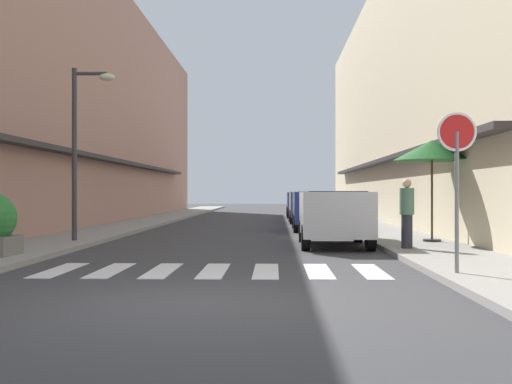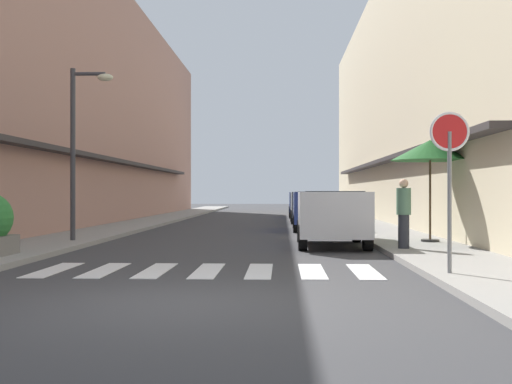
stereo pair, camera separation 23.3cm
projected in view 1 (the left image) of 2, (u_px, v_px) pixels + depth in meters
ground_plane at (249, 226)px, 26.74m from camera, size 103.24×103.24×0.00m
sidewalk_left at (137, 224)px, 26.89m from camera, size 2.27×65.70×0.12m
sidewalk_right at (362, 225)px, 26.60m from camera, size 2.27×65.70×0.12m
building_row_left at (65, 103)px, 28.35m from camera, size 5.50×44.24×11.10m
building_row_right at (439, 94)px, 27.84m from camera, size 5.50×44.24×11.74m
crosswalk at (214, 271)px, 11.28m from camera, size 6.15×2.20×0.01m
parked_car_near at (334, 212)px, 16.52m from camera, size 1.86×4.02×1.47m
parked_car_mid at (317, 206)px, 23.36m from camera, size 1.85×4.12×1.47m
parked_car_far at (308, 203)px, 29.21m from camera, size 1.82×3.99×1.47m
parked_car_distant at (302, 202)px, 35.48m from camera, size 1.83×4.24×1.47m
round_street_sign at (457, 150)px, 10.14m from camera, size 0.65×0.07×2.63m
street_lamp at (82, 133)px, 17.03m from camera, size 1.19×0.28×4.74m
cafe_umbrella at (432, 151)px, 16.62m from camera, size 2.11×2.11×2.72m
pedestrian_walking_near at (407, 212)px, 14.60m from camera, size 0.34×0.34×1.64m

